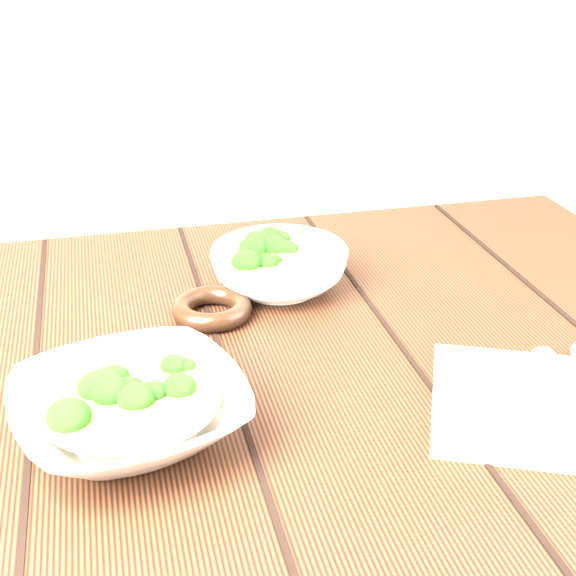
{
  "coord_description": "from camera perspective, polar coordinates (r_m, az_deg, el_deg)",
  "views": [
    {
      "loc": [
        -0.13,
        -0.75,
        1.21
      ],
      "look_at": [
        0.07,
        0.06,
        0.8
      ],
      "focal_mm": 50.0,
      "sensor_mm": 36.0,
      "label": 1
    }
  ],
  "objects": [
    {
      "name": "spoon_left",
      "position": [
        0.86,
        17.68,
        -6.05
      ],
      "size": [
        0.11,
        0.17,
        0.01
      ],
      "color": "#9E988C",
      "rests_on": "napkin"
    },
    {
      "name": "soup_bowl_back",
      "position": [
        1.03,
        -0.62,
        1.5
      ],
      "size": [
        0.22,
        0.22,
        0.06
      ],
      "color": "silver",
      "rests_on": "table"
    },
    {
      "name": "trivet",
      "position": [
        0.97,
        -5.44,
        -1.46
      ],
      "size": [
        0.1,
        0.1,
        0.02
      ],
      "primitive_type": "torus",
      "rotation": [
        0.0,
        0.0,
        -0.03
      ],
      "color": "black",
      "rests_on": "table"
    },
    {
      "name": "table",
      "position": [
        0.96,
        -3.18,
        -11.04
      ],
      "size": [
        1.2,
        0.8,
        0.75
      ],
      "color": "black",
      "rests_on": "ground"
    },
    {
      "name": "soup_bowl_front",
      "position": [
        0.77,
        -11.16,
        -8.44
      ],
      "size": [
        0.25,
        0.25,
        0.06
      ],
      "color": "silver",
      "rests_on": "table"
    },
    {
      "name": "napkin",
      "position": [
        0.84,
        18.22,
        -8.07
      ],
      "size": [
        0.29,
        0.27,
        0.01
      ],
      "primitive_type": "cube",
      "rotation": [
        0.0,
        0.0,
        -0.42
      ],
      "color": "beige",
      "rests_on": "table"
    }
  ]
}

